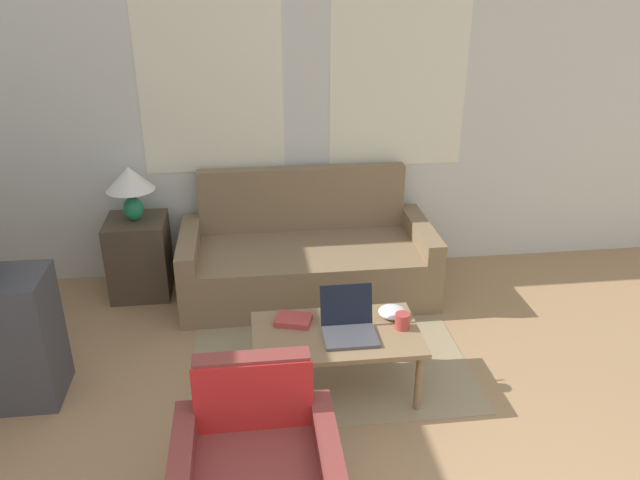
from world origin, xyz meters
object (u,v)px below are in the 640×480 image
object	(u,v)px
couch	(307,259)
book_red	(293,320)
cup_navy	(402,321)
snack_bowl	(392,312)
table_lamp	(130,183)
laptop	(349,324)
coffee_table	(336,338)

from	to	relation	value
couch	book_red	size ratio (longest dim) A/B	7.79
cup_navy	snack_bowl	bearing A→B (deg)	101.49
table_lamp	book_red	size ratio (longest dim) A/B	1.70
laptop	cup_navy	world-z (taller)	laptop
cup_navy	snack_bowl	world-z (taller)	cup_navy
couch	laptop	size ratio (longest dim) A/B	6.13
coffee_table	book_red	size ratio (longest dim) A/B	4.02
cup_navy	laptop	bearing A→B (deg)	-177.68
coffee_table	cup_navy	xyz separation A→B (m)	(0.40, -0.00, 0.09)
table_lamp	book_red	xyz separation A→B (m)	(1.12, -1.30, -0.49)
laptop	snack_bowl	size ratio (longest dim) A/B	1.83
couch	table_lamp	world-z (taller)	table_lamp
coffee_table	book_red	world-z (taller)	book_red
cup_navy	snack_bowl	xyz separation A→B (m)	(-0.03, 0.14, -0.02)
couch	cup_navy	xyz separation A→B (m)	(0.45, -1.32, 0.20)
couch	coffee_table	distance (m)	1.32
couch	book_red	xyz separation A→B (m)	(-0.20, -1.18, 0.16)
table_lamp	coffee_table	world-z (taller)	table_lamp
book_red	snack_bowl	bearing A→B (deg)	0.05
laptop	book_red	world-z (taller)	laptop
coffee_table	laptop	size ratio (longest dim) A/B	3.17
coffee_table	book_red	xyz separation A→B (m)	(-0.25, 0.14, 0.06)
laptop	book_red	distance (m)	0.36
table_lamp	cup_navy	size ratio (longest dim) A/B	4.28
laptop	couch	bearing A→B (deg)	95.02
couch	snack_bowl	distance (m)	1.26
book_red	laptop	bearing A→B (deg)	-26.31
couch	cup_navy	bearing A→B (deg)	-71.20
coffee_table	laptop	world-z (taller)	laptop
snack_bowl	couch	bearing A→B (deg)	109.66
couch	snack_bowl	size ratio (longest dim) A/B	11.23
coffee_table	snack_bowl	size ratio (longest dim) A/B	5.79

